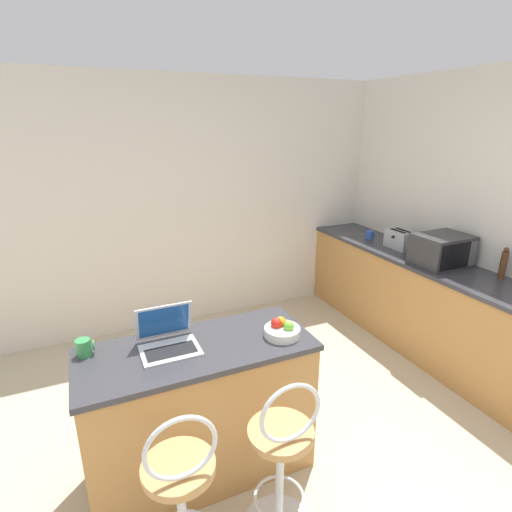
# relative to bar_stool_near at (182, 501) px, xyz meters

# --- Properties ---
(wall_back) EXTENTS (12.00, 0.06, 2.60)m
(wall_back) POSITION_rel_bar_stool_near_xyz_m (0.61, 2.69, 0.83)
(wall_back) COLOR silver
(wall_back) RESTS_ON ground_plane
(breakfast_bar) EXTENTS (1.36, 0.58, 0.91)m
(breakfast_bar) POSITION_rel_bar_stool_near_xyz_m (0.26, 0.58, -0.02)
(breakfast_bar) COLOR #B27C42
(breakfast_bar) RESTS_ON ground_plane
(counter_right) EXTENTS (0.59, 3.28, 0.91)m
(counter_right) POSITION_rel_bar_stool_near_xyz_m (2.68, 1.04, -0.02)
(counter_right) COLOR #B27C42
(counter_right) RESTS_ON ground_plane
(bar_stool_near) EXTENTS (0.40, 0.40, 1.01)m
(bar_stool_near) POSITION_rel_bar_stool_near_xyz_m (0.00, 0.00, 0.00)
(bar_stool_near) COLOR silver
(bar_stool_near) RESTS_ON ground_plane
(bar_stool_far) EXTENTS (0.40, 0.40, 1.01)m
(bar_stool_far) POSITION_rel_bar_stool_near_xyz_m (0.52, 0.00, 0.00)
(bar_stool_far) COLOR silver
(bar_stool_far) RESTS_ON ground_plane
(laptop) EXTENTS (0.33, 0.29, 0.24)m
(laptop) POSITION_rel_bar_stool_near_xyz_m (0.11, 0.65, 0.49)
(laptop) COLOR #B7BABF
(laptop) RESTS_ON breakfast_bar
(microwave) EXTENTS (0.47, 0.37, 0.28)m
(microwave) POSITION_rel_bar_stool_near_xyz_m (2.68, 1.03, 0.57)
(microwave) COLOR #2D2D30
(microwave) RESTS_ON counter_right
(toaster) EXTENTS (0.19, 0.29, 0.19)m
(toaster) POSITION_rel_bar_stool_near_xyz_m (2.70, 1.58, 0.53)
(toaster) COLOR #9EA3A8
(toaster) RESTS_ON counter_right
(pepper_mill) EXTENTS (0.05, 0.05, 0.27)m
(pepper_mill) POSITION_rel_bar_stool_near_xyz_m (2.88, 0.59, 0.56)
(pepper_mill) COLOR #4C2D19
(pepper_mill) RESTS_ON counter_right
(mug_green) EXTENTS (0.10, 0.08, 0.10)m
(mug_green) POSITION_rel_bar_stool_near_xyz_m (-0.34, 0.74, 0.48)
(mug_green) COLOR #338447
(mug_green) RESTS_ON breakfast_bar
(fruit_bowl) EXTENTS (0.22, 0.22, 0.11)m
(fruit_bowl) POSITION_rel_bar_stool_near_xyz_m (0.77, 0.49, 0.47)
(fruit_bowl) COLOR silver
(fruit_bowl) RESTS_ON breakfast_bar
(mug_blue) EXTENTS (0.10, 0.09, 0.09)m
(mug_blue) POSITION_rel_bar_stool_near_xyz_m (2.66, 1.99, 0.48)
(mug_blue) COLOR #2D51AD
(mug_blue) RESTS_ON counter_right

